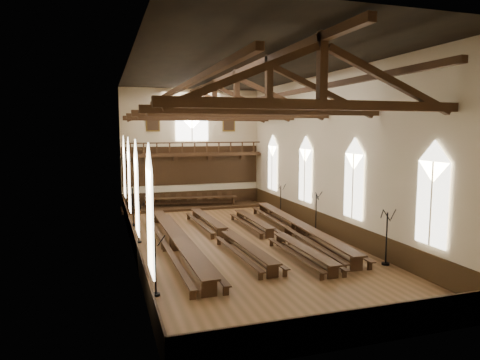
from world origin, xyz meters
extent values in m
plane|color=brown|center=(0.00, 0.00, 0.00)|extent=(26.00, 26.00, 0.00)
plane|color=beige|center=(0.00, 13.00, 5.00)|extent=(12.00, 0.00, 12.00)
plane|color=beige|center=(0.00, -13.00, 5.00)|extent=(12.00, 0.00, 12.00)
plane|color=beige|center=(-6.00, 0.00, 5.00)|extent=(0.00, 26.00, 26.00)
plane|color=beige|center=(6.00, 0.00, 5.00)|extent=(0.00, 26.00, 26.00)
plane|color=black|center=(0.00, 0.00, 10.00)|extent=(26.00, 26.00, 0.00)
cube|color=#31210E|center=(0.00, 12.96, 0.60)|extent=(11.90, 0.08, 1.20)
cube|color=#31210E|center=(0.00, -12.96, 0.60)|extent=(11.90, 0.08, 1.20)
cube|color=#31210E|center=(-5.96, 0.00, 0.60)|extent=(0.08, 25.90, 1.20)
cube|color=#31210E|center=(5.96, 0.00, 0.60)|extent=(0.08, 25.90, 1.20)
cube|color=white|center=(-5.90, -9.00, 3.40)|extent=(0.05, 1.80, 3.60)
cube|color=white|center=(-5.90, -9.00, 5.20)|extent=(0.05, 1.80, 1.80)
cylinder|color=beige|center=(-5.86, -9.00, 3.40)|extent=(0.08, 0.08, 3.60)
cube|color=white|center=(-5.90, -3.00, 3.40)|extent=(0.05, 1.80, 3.60)
cube|color=white|center=(-5.90, -3.00, 5.20)|extent=(0.05, 1.80, 1.80)
cylinder|color=beige|center=(-5.86, -3.00, 3.40)|extent=(0.08, 0.08, 3.60)
cube|color=white|center=(-5.90, 3.00, 3.40)|extent=(0.05, 1.80, 3.60)
cube|color=white|center=(-5.90, 3.00, 5.20)|extent=(0.05, 1.80, 1.80)
cylinder|color=beige|center=(-5.86, 3.00, 3.40)|extent=(0.08, 0.08, 3.60)
cube|color=white|center=(-5.90, 9.00, 3.40)|extent=(0.05, 1.80, 3.60)
cube|color=white|center=(-5.90, 9.00, 5.20)|extent=(0.05, 1.80, 1.80)
cylinder|color=beige|center=(-5.86, 9.00, 3.40)|extent=(0.08, 0.08, 3.60)
cube|color=white|center=(5.90, -9.00, 3.40)|extent=(0.05, 1.80, 3.60)
cube|color=white|center=(5.90, -9.00, 5.20)|extent=(0.05, 1.80, 1.80)
cylinder|color=beige|center=(5.86, -9.00, 3.40)|extent=(0.08, 0.08, 3.60)
cube|color=white|center=(5.90, -3.00, 3.40)|extent=(0.05, 1.80, 3.60)
cube|color=white|center=(5.90, -3.00, 5.20)|extent=(0.05, 1.80, 1.80)
cylinder|color=beige|center=(5.86, -3.00, 3.40)|extent=(0.08, 0.08, 3.60)
cube|color=white|center=(5.90, 3.00, 3.40)|extent=(0.05, 1.80, 3.60)
cube|color=white|center=(5.90, 3.00, 5.20)|extent=(0.05, 1.80, 1.80)
cylinder|color=beige|center=(5.86, 3.00, 3.40)|extent=(0.08, 0.08, 3.60)
cube|color=white|center=(5.90, 9.00, 3.40)|extent=(0.05, 1.80, 3.60)
cube|color=white|center=(5.90, 9.00, 5.20)|extent=(0.05, 1.80, 1.80)
cylinder|color=beige|center=(5.86, 9.00, 3.40)|extent=(0.08, 0.08, 3.60)
cube|color=white|center=(0.00, 12.90, 6.80)|extent=(2.80, 0.05, 2.40)
cube|color=white|center=(0.00, 12.90, 8.00)|extent=(2.80, 0.05, 2.80)
cylinder|color=beige|center=(0.00, 12.86, 6.80)|extent=(0.10, 0.10, 2.40)
cube|color=#3A1F12|center=(0.00, 12.35, 4.40)|extent=(11.80, 1.20, 0.20)
cube|color=#31210E|center=(0.00, 12.94, 3.45)|extent=(11.80, 0.10, 3.30)
cube|color=#3A1F12|center=(0.00, 11.81, 5.45)|extent=(11.60, 0.12, 0.10)
cube|color=#3A1F12|center=(0.00, 11.81, 4.55)|extent=(11.60, 0.12, 0.10)
cube|color=#3A1F12|center=(-4.50, 12.75, 4.15)|extent=(0.35, 0.40, 0.50)
cube|color=#3A1F12|center=(-1.50, 12.75, 4.15)|extent=(0.35, 0.40, 0.50)
cube|color=#3A1F12|center=(1.50, 12.75, 4.15)|extent=(0.35, 0.40, 0.50)
cube|color=#3A1F12|center=(4.50, 12.75, 4.15)|extent=(0.35, 0.40, 0.50)
cube|color=brown|center=(-3.30, 12.91, 7.10)|extent=(1.15, 0.06, 1.45)
cube|color=black|center=(-3.30, 12.87, 7.10)|extent=(0.95, 0.04, 1.25)
cube|color=brown|center=(3.30, 12.91, 7.10)|extent=(1.15, 0.06, 1.45)
cube|color=black|center=(3.30, 12.87, 7.10)|extent=(0.95, 0.04, 1.25)
cube|color=#3A1F12|center=(0.00, -10.00, 7.40)|extent=(11.70, 0.35, 0.35)
cube|color=#3A1F12|center=(0.00, -10.00, 8.70)|extent=(0.30, 0.30, 2.40)
cube|color=#3A1F12|center=(-2.88, -10.00, 8.30)|extent=(5.44, 0.26, 2.40)
cube|color=#3A1F12|center=(2.88, -10.00, 8.30)|extent=(5.44, 0.26, 2.40)
cube|color=#3A1F12|center=(0.00, -5.00, 7.40)|extent=(11.70, 0.35, 0.35)
cube|color=#3A1F12|center=(0.00, -5.00, 8.70)|extent=(0.30, 0.30, 2.40)
cube|color=#3A1F12|center=(-2.88, -5.00, 8.30)|extent=(5.44, 0.26, 2.40)
cube|color=#3A1F12|center=(2.88, -5.00, 8.30)|extent=(5.44, 0.26, 2.40)
cube|color=#3A1F12|center=(0.00, 0.00, 7.40)|extent=(11.70, 0.35, 0.35)
cube|color=#3A1F12|center=(0.00, 0.00, 8.70)|extent=(0.30, 0.30, 2.40)
cube|color=#3A1F12|center=(-2.88, 0.00, 8.30)|extent=(5.44, 0.26, 2.40)
cube|color=#3A1F12|center=(2.88, 0.00, 8.30)|extent=(5.44, 0.26, 2.40)
cube|color=#3A1F12|center=(0.00, 5.00, 7.40)|extent=(11.70, 0.35, 0.35)
cube|color=#3A1F12|center=(0.00, 5.00, 8.70)|extent=(0.30, 0.30, 2.40)
cube|color=#3A1F12|center=(-2.88, 5.00, 8.30)|extent=(5.44, 0.26, 2.40)
cube|color=#3A1F12|center=(2.88, 5.00, 8.30)|extent=(5.44, 0.26, 2.40)
cube|color=#3A1F12|center=(0.00, 10.00, 7.40)|extent=(11.70, 0.35, 0.35)
cube|color=#3A1F12|center=(0.00, 10.00, 8.70)|extent=(0.30, 0.30, 2.40)
cube|color=#3A1F12|center=(-2.88, 10.00, 8.30)|extent=(5.44, 0.26, 2.40)
cube|color=#3A1F12|center=(2.88, 10.00, 8.30)|extent=(5.44, 0.26, 2.40)
cube|color=#3A1F12|center=(-3.36, 0.00, 8.70)|extent=(0.25, 25.70, 0.25)
cube|color=#3A1F12|center=(3.36, 0.00, 8.70)|extent=(0.25, 25.70, 0.25)
cube|color=#3A1F12|center=(0.00, 0.00, 9.70)|extent=(0.30, 25.70, 0.30)
cube|color=#3A1F12|center=(-3.70, -4.44, 0.77)|extent=(0.88, 7.58, 0.09)
cube|color=#3A1F12|center=(-3.70, -7.84, 0.36)|extent=(0.64, 0.10, 0.72)
cube|color=#3A1F12|center=(-3.70, -1.03, 0.36)|extent=(0.64, 0.10, 0.72)
cube|color=#3A1F12|center=(-3.70, -4.44, 0.27)|extent=(0.20, 6.71, 0.09)
cube|color=#3A1F12|center=(-4.37, -4.45, 0.45)|extent=(0.43, 7.57, 0.06)
cube|color=#3A1F12|center=(-4.37, -7.91, 0.21)|extent=(0.24, 0.08, 0.42)
cube|color=#3A1F12|center=(-4.37, -0.99, 0.21)|extent=(0.24, 0.08, 0.42)
cube|color=#3A1F12|center=(-3.03, -4.42, 0.45)|extent=(0.43, 7.57, 0.06)
cube|color=#3A1F12|center=(-3.03, -7.88, 0.21)|extent=(0.24, 0.08, 0.42)
cube|color=#3A1F12|center=(-3.03, -0.96, 0.21)|extent=(0.24, 0.08, 0.42)
cube|color=#3A1F12|center=(-3.70, 2.96, 0.77)|extent=(0.88, 7.58, 0.09)
cube|color=#3A1F12|center=(-3.70, -0.44, 0.36)|extent=(0.64, 0.10, 0.72)
cube|color=#3A1F12|center=(-3.70, 6.37, 0.36)|extent=(0.64, 0.10, 0.72)
cube|color=#3A1F12|center=(-3.70, 2.96, 0.27)|extent=(0.20, 6.71, 0.09)
cube|color=#3A1F12|center=(-4.37, 2.95, 0.45)|extent=(0.43, 7.57, 0.06)
cube|color=#3A1F12|center=(-4.37, -0.51, 0.21)|extent=(0.24, 0.08, 0.42)
cube|color=#3A1F12|center=(-4.37, 6.41, 0.21)|extent=(0.24, 0.08, 0.42)
cube|color=#3A1F12|center=(-3.03, 2.98, 0.45)|extent=(0.43, 7.57, 0.06)
cube|color=#3A1F12|center=(-3.03, -0.48, 0.21)|extent=(0.24, 0.08, 0.42)
cube|color=#3A1F12|center=(-3.03, 6.44, 0.21)|extent=(0.24, 0.08, 0.42)
cube|color=#3A1F12|center=(-0.69, -3.58, 0.68)|extent=(0.96, 6.68, 0.08)
cube|color=#3A1F12|center=(-0.69, -6.58, 0.32)|extent=(0.57, 0.10, 0.64)
cube|color=#3A1F12|center=(-0.69, -0.58, 0.32)|extent=(0.57, 0.10, 0.64)
cube|color=#3A1F12|center=(-0.69, -3.58, 0.24)|extent=(0.33, 5.90, 0.08)
cube|color=#3A1F12|center=(-1.28, -3.61, 0.40)|extent=(0.56, 6.67, 0.06)
cube|color=#3A1F12|center=(-1.28, -6.65, 0.19)|extent=(0.22, 0.08, 0.37)
cube|color=#3A1F12|center=(-1.28, -0.56, 0.19)|extent=(0.22, 0.08, 0.37)
cube|color=#3A1F12|center=(-0.10, -3.56, 0.40)|extent=(0.56, 6.67, 0.06)
cube|color=#3A1F12|center=(-0.10, -6.60, 0.19)|extent=(0.22, 0.08, 0.37)
cube|color=#3A1F12|center=(-0.10, -0.51, 0.19)|extent=(0.22, 0.08, 0.37)
cube|color=#3A1F12|center=(-0.69, 3.82, 0.68)|extent=(0.96, 6.68, 0.08)
cube|color=#3A1F12|center=(-0.69, 0.82, 0.32)|extent=(0.57, 0.10, 0.64)
cube|color=#3A1F12|center=(-0.69, 6.82, 0.32)|extent=(0.57, 0.10, 0.64)
cube|color=#3A1F12|center=(-0.69, 3.82, 0.24)|extent=(0.33, 5.90, 0.08)
cube|color=#3A1F12|center=(-1.28, 3.79, 0.40)|extent=(0.56, 6.67, 0.06)
cube|color=#3A1F12|center=(-1.28, 0.75, 0.19)|extent=(0.22, 0.08, 0.37)
cube|color=#3A1F12|center=(-1.28, 6.84, 0.19)|extent=(0.22, 0.08, 0.37)
cube|color=#3A1F12|center=(-0.10, 3.84, 0.40)|extent=(0.56, 6.67, 0.06)
cube|color=#3A1F12|center=(-0.10, 0.80, 0.19)|extent=(0.22, 0.08, 0.37)
cube|color=#3A1F12|center=(-0.10, 6.89, 0.19)|extent=(0.22, 0.08, 0.37)
cube|color=#3A1F12|center=(2.07, -4.63, 0.64)|extent=(0.67, 6.33, 0.07)
cube|color=#3A1F12|center=(2.07, -7.48, 0.30)|extent=(0.54, 0.08, 0.61)
cube|color=#3A1F12|center=(2.07, -1.78, 0.30)|extent=(0.54, 0.08, 0.61)
cube|color=#3A1F12|center=(2.07, -4.63, 0.23)|extent=(0.11, 5.60, 0.07)
cube|color=#3A1F12|center=(1.51, -4.63, 0.38)|extent=(0.30, 6.33, 0.05)
cube|color=#3A1F12|center=(1.51, -7.53, 0.18)|extent=(0.20, 0.06, 0.35)
cube|color=#3A1F12|center=(1.51, -1.74, 0.18)|extent=(0.20, 0.06, 0.35)
cube|color=#3A1F12|center=(2.63, -4.63, 0.38)|extent=(0.30, 6.33, 0.05)
cube|color=#3A1F12|center=(2.63, -7.52, 0.18)|extent=(0.20, 0.06, 0.35)
cube|color=#3A1F12|center=(2.63, -1.73, 0.18)|extent=(0.20, 0.06, 0.35)
cube|color=#3A1F12|center=(2.07, 2.77, 0.64)|extent=(0.67, 6.33, 0.07)
cube|color=#3A1F12|center=(2.07, -0.08, 0.30)|extent=(0.54, 0.08, 0.61)
cube|color=#3A1F12|center=(2.07, 5.62, 0.30)|extent=(0.54, 0.08, 0.61)
cube|color=#3A1F12|center=(2.07, 2.77, 0.23)|extent=(0.11, 5.60, 0.07)
cube|color=#3A1F12|center=(1.51, 2.77, 0.38)|extent=(0.30, 6.33, 0.05)
cube|color=#3A1F12|center=(1.51, -0.13, 0.18)|extent=(0.20, 0.06, 0.35)
cube|color=#3A1F12|center=(1.51, 5.66, 0.18)|extent=(0.20, 0.06, 0.35)
cube|color=#3A1F12|center=(2.63, 2.77, 0.38)|extent=(0.30, 6.33, 0.05)
cube|color=#3A1F12|center=(2.63, -0.12, 0.18)|extent=(0.20, 0.06, 0.35)
cube|color=#3A1F12|center=(2.63, 5.67, 0.18)|extent=(0.20, 0.06, 0.35)
cube|color=#3A1F12|center=(4.09, -3.52, 0.76)|extent=(1.16, 7.51, 0.09)
cube|color=#3A1F12|center=(4.09, -6.89, 0.36)|extent=(0.64, 0.12, 0.72)
cube|color=#3A1F12|center=(4.09, -0.16, 0.36)|extent=(0.64, 0.12, 0.72)
cube|color=#3A1F12|center=(4.09, -3.52, 0.27)|extent=(0.45, 6.62, 0.09)
cube|color=#3A1F12|center=(3.43, -3.49, 0.45)|extent=(0.71, 7.49, 0.06)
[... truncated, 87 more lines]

